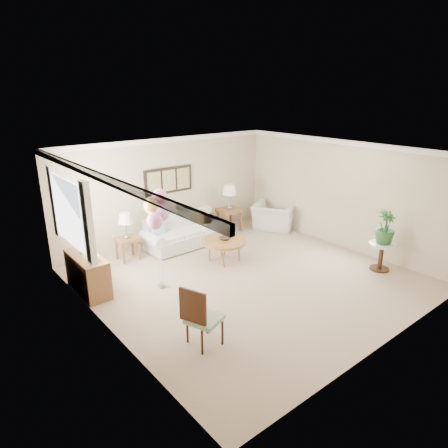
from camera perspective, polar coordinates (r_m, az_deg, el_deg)
name	(u,v)px	position (r m, az deg, el deg)	size (l,w,h in m)	color
ground_plane	(248,278)	(8.35, 3.39, -7.67)	(6.00, 6.00, 0.00)	tan
room_shell	(242,202)	(7.76, 2.55, 3.15)	(6.04, 6.04, 2.60)	beige
wall_art_triptych	(169,180)	(10.10, -7.90, 6.21)	(1.35, 0.06, 0.65)	black
sofa	(185,234)	(9.91, -5.64, -1.39)	(2.18, 0.85, 0.80)	silver
end_table_left	(127,241)	(9.28, -13.64, -2.42)	(0.49, 0.44, 0.53)	brown
end_table_right	(229,212)	(10.84, 0.77, 1.70)	(0.59, 0.53, 0.64)	brown
lamp_left	(125,219)	(9.10, -13.90, 0.72)	(0.33, 0.33, 0.59)	gray
lamp_right	(229,190)	(10.67, 0.78, 4.81)	(0.37, 0.37, 0.66)	gray
coffee_table	(224,242)	(8.92, 0.03, -2.57)	(1.00, 1.00, 0.51)	olive
decor_bowl	(225,238)	(8.93, 0.10, -2.08)	(0.24, 0.24, 0.06)	#2B241D
armchair	(274,216)	(11.16, 7.13, 1.08)	(1.08, 0.95, 0.70)	silver
side_table	(382,250)	(9.16, 21.61, -3.46)	(0.56, 0.56, 0.61)	silver
potted_plant	(385,227)	(9.00, 22.06, -0.43)	(0.40, 0.40, 0.72)	#264F2C
accent_chair	(201,316)	(6.10, -3.36, -12.97)	(0.62, 0.62, 0.98)	#83A47F
credenza	(88,274)	(8.09, -18.89, -6.74)	(0.46, 1.20, 0.74)	brown
vase_white	(93,256)	(7.61, -18.19, -4.40)	(0.20, 0.20, 0.20)	white
vase_sage	(83,249)	(8.07, -19.53, -3.34)	(0.17, 0.17, 0.17)	silver
balloon_cluster	(157,210)	(7.47, -9.56, 2.03)	(0.52, 0.46, 1.97)	gray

